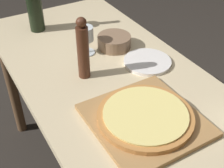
{
  "coord_description": "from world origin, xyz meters",
  "views": [
    {
      "loc": [
        -0.52,
        -0.78,
        1.52
      ],
      "look_at": [
        -0.07,
        0.0,
        0.84
      ],
      "focal_mm": 50.0,
      "sensor_mm": 36.0,
      "label": 1
    }
  ],
  "objects_px": {
    "pizza": "(145,116)",
    "small_bowl": "(114,42)",
    "wine_bottle": "(34,4)",
    "pepper_mill": "(83,49)",
    "wine_glass": "(85,35)"
  },
  "relations": [
    {
      "from": "pizza",
      "to": "wine_bottle",
      "type": "bearing_deg",
      "value": 95.87
    },
    {
      "from": "wine_glass",
      "to": "small_bowl",
      "type": "bearing_deg",
      "value": -8.5
    },
    {
      "from": "pepper_mill",
      "to": "small_bowl",
      "type": "height_order",
      "value": "pepper_mill"
    },
    {
      "from": "wine_bottle",
      "to": "pepper_mill",
      "type": "bearing_deg",
      "value": -86.78
    },
    {
      "from": "pizza",
      "to": "small_bowl",
      "type": "bearing_deg",
      "value": 71.35
    },
    {
      "from": "pepper_mill",
      "to": "wine_bottle",
      "type": "bearing_deg",
      "value": 93.22
    },
    {
      "from": "pizza",
      "to": "pepper_mill",
      "type": "xyz_separation_m",
      "value": [
        -0.06,
        0.35,
        0.1
      ]
    },
    {
      "from": "pizza",
      "to": "small_bowl",
      "type": "height_order",
      "value": "small_bowl"
    },
    {
      "from": "pizza",
      "to": "small_bowl",
      "type": "relative_size",
      "value": 2.12
    },
    {
      "from": "wine_bottle",
      "to": "pepper_mill",
      "type": "relative_size",
      "value": 1.31
    },
    {
      "from": "wine_bottle",
      "to": "pizza",
      "type": "bearing_deg",
      "value": -84.13
    },
    {
      "from": "wine_bottle",
      "to": "small_bowl",
      "type": "bearing_deg",
      "value": -54.5
    },
    {
      "from": "wine_bottle",
      "to": "small_bowl",
      "type": "height_order",
      "value": "wine_bottle"
    },
    {
      "from": "wine_glass",
      "to": "small_bowl",
      "type": "xyz_separation_m",
      "value": [
        0.14,
        -0.02,
        -0.06
      ]
    },
    {
      "from": "pizza",
      "to": "pepper_mill",
      "type": "distance_m",
      "value": 0.36
    }
  ]
}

